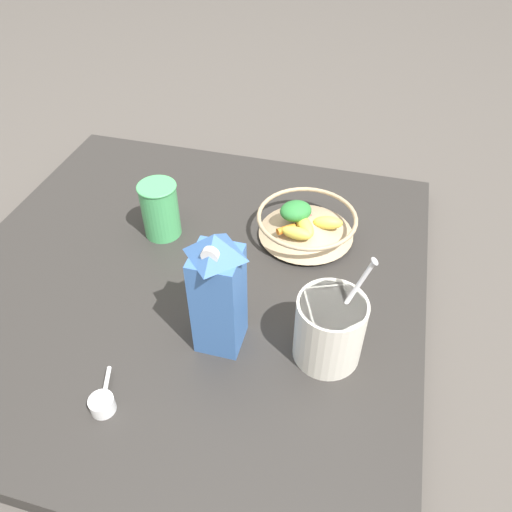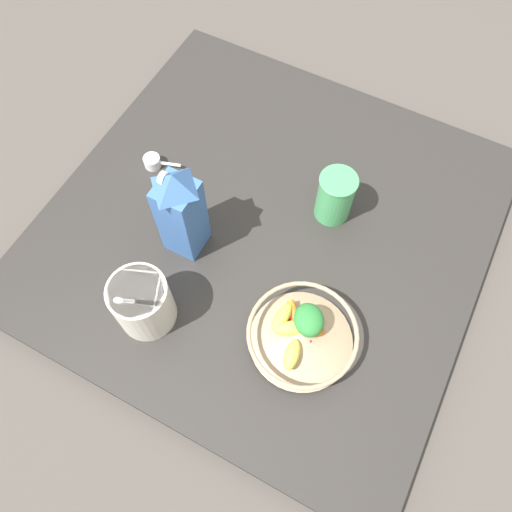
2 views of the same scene
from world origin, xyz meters
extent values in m
plane|color=#4C4742|center=(0.00, 0.00, 0.00)|extent=(6.00, 6.00, 0.00)
cube|color=#2D2B28|center=(0.00, 0.00, 0.02)|extent=(1.02, 1.02, 0.04)
cylinder|color=tan|center=(0.23, 0.20, 0.05)|extent=(0.12, 0.12, 0.01)
cone|color=tan|center=(0.23, 0.20, 0.08)|extent=(0.23, 0.23, 0.05)
torus|color=tan|center=(0.23, 0.20, 0.10)|extent=(0.24, 0.24, 0.01)
ellipsoid|color=#EFD64C|center=(0.21, 0.15, 0.09)|extent=(0.07, 0.04, 0.03)
ellipsoid|color=#EFD64C|center=(0.28, 0.20, 0.10)|extent=(0.07, 0.04, 0.03)
ellipsoid|color=#EFD64C|center=(0.23, 0.18, 0.10)|extent=(0.07, 0.08, 0.03)
cylinder|color=orange|center=(0.19, 0.16, 0.09)|extent=(0.04, 0.04, 0.02)
cylinder|color=orange|center=(0.21, 0.23, 0.09)|extent=(0.04, 0.03, 0.01)
sphere|color=red|center=(0.23, 0.22, 0.09)|extent=(0.01, 0.01, 0.01)
sphere|color=red|center=(0.22, 0.20, 0.09)|extent=(0.01, 0.01, 0.01)
sphere|color=red|center=(0.24, 0.20, 0.09)|extent=(0.02, 0.02, 0.02)
sphere|color=red|center=(0.20, 0.16, 0.09)|extent=(0.02, 0.02, 0.02)
ellipsoid|color=#2D7F38|center=(0.20, 0.20, 0.11)|extent=(0.10, 0.09, 0.04)
cube|color=#3D6BB2|center=(0.13, -0.14, 0.15)|extent=(0.08, 0.08, 0.22)
pyramid|color=#3D6BB2|center=(0.13, -0.14, 0.29)|extent=(0.08, 0.08, 0.05)
cylinder|color=white|center=(0.13, -0.17, 0.29)|extent=(0.03, 0.01, 0.03)
cylinder|color=silver|center=(0.33, -0.12, 0.11)|extent=(0.13, 0.13, 0.14)
cylinder|color=white|center=(0.33, -0.12, 0.17)|extent=(0.12, 0.12, 0.02)
cylinder|color=silver|center=(0.36, -0.11, 0.20)|extent=(0.06, 0.03, 0.16)
ellipsoid|color=silver|center=(0.38, -0.10, 0.27)|extent=(0.02, 0.02, 0.01)
cylinder|color=#4CB266|center=(-0.11, 0.13, 0.11)|extent=(0.09, 0.09, 0.14)
torus|color=#4CB266|center=(-0.11, 0.13, 0.18)|extent=(0.09, 0.09, 0.01)
cylinder|color=white|center=(-0.02, -0.34, 0.06)|extent=(0.04, 0.04, 0.03)
cylinder|color=white|center=(-0.04, -0.30, 0.06)|extent=(0.02, 0.05, 0.01)
camera|label=1|loc=(0.35, -0.71, 0.82)|focal=35.00mm
camera|label=2|loc=(0.55, 0.26, 1.10)|focal=35.00mm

